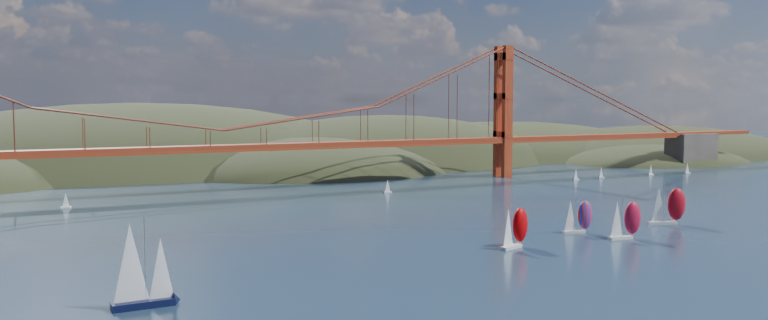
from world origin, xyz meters
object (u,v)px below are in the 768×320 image
at_px(racer_1, 624,219).
at_px(racer_rwb, 577,216).
at_px(racer_2, 667,205).
at_px(sloop_navy, 140,266).
at_px(racer_0, 514,227).

relative_size(racer_1, racer_rwb, 1.10).
xyz_separation_m(racer_1, racer_rwb, (-4.39, 11.06, -0.44)).
relative_size(racer_2, racer_rwb, 1.21).
distance_m(sloop_navy, racer_0, 81.90).
height_order(racer_0, racer_rwb, racer_0).
distance_m(racer_2, racer_rwb, 29.50).
xyz_separation_m(racer_0, racer_1, (29.45, -3.23, 0.00)).
distance_m(sloop_navy, racer_2, 136.85).
bearing_deg(racer_rwb, racer_1, -57.15).
relative_size(sloop_navy, racer_2, 1.37).
bearing_deg(sloop_navy, racer_rwb, 9.02).
bearing_deg(racer_0, racer_1, -24.06).
relative_size(racer_0, racer_1, 1.00).
relative_size(racer_1, racer_2, 0.91).
relative_size(racer_0, racer_2, 0.91).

